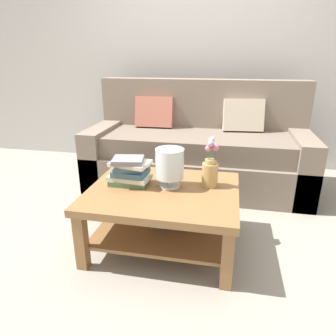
{
  "coord_description": "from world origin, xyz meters",
  "views": [
    {
      "loc": [
        0.42,
        -2.19,
        1.29
      ],
      "look_at": [
        0.0,
        -0.17,
        0.53
      ],
      "focal_mm": 32.81,
      "sensor_mm": 36.0,
      "label": 1
    }
  ],
  "objects_px": {
    "flower_pitcher": "(210,170)",
    "glass_hurricane_vase": "(170,165)",
    "coffee_table": "(164,205)",
    "couch": "(198,150)",
    "book_stack_main": "(130,171)"
  },
  "relations": [
    {
      "from": "coffee_table",
      "to": "flower_pitcher",
      "type": "relative_size",
      "value": 2.92
    },
    {
      "from": "couch",
      "to": "coffee_table",
      "type": "height_order",
      "value": "couch"
    },
    {
      "from": "glass_hurricane_vase",
      "to": "coffee_table",
      "type": "bearing_deg",
      "value": -118.88
    },
    {
      "from": "coffee_table",
      "to": "flower_pitcher",
      "type": "bearing_deg",
      "value": 21.49
    },
    {
      "from": "glass_hurricane_vase",
      "to": "flower_pitcher",
      "type": "relative_size",
      "value": 0.78
    },
    {
      "from": "couch",
      "to": "flower_pitcher",
      "type": "relative_size",
      "value": 6.32
    },
    {
      "from": "couch",
      "to": "coffee_table",
      "type": "relative_size",
      "value": 2.16
    },
    {
      "from": "couch",
      "to": "book_stack_main",
      "type": "height_order",
      "value": "couch"
    },
    {
      "from": "coffee_table",
      "to": "flower_pitcher",
      "type": "xyz_separation_m",
      "value": [
        0.3,
        0.12,
        0.24
      ]
    },
    {
      "from": "book_stack_main",
      "to": "flower_pitcher",
      "type": "bearing_deg",
      "value": 8.27
    },
    {
      "from": "flower_pitcher",
      "to": "glass_hurricane_vase",
      "type": "bearing_deg",
      "value": -166.52
    },
    {
      "from": "couch",
      "to": "coffee_table",
      "type": "distance_m",
      "value": 1.19
    },
    {
      "from": "coffee_table",
      "to": "book_stack_main",
      "type": "xyz_separation_m",
      "value": [
        -0.25,
        0.04,
        0.22
      ]
    },
    {
      "from": "glass_hurricane_vase",
      "to": "flower_pitcher",
      "type": "bearing_deg",
      "value": 13.48
    },
    {
      "from": "flower_pitcher",
      "to": "coffee_table",
      "type": "bearing_deg",
      "value": -158.51
    }
  ]
}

